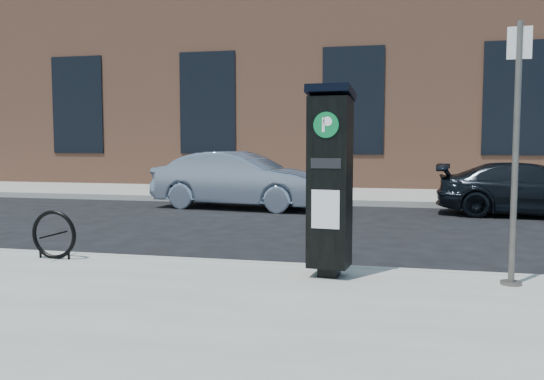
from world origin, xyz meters
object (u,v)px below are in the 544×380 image
(parking_kiosk, at_px, (330,179))
(sign_pole, at_px, (515,156))
(bike_rack, at_px, (54,235))
(car_silver, at_px, (240,180))
(car_dark, at_px, (531,190))

(parking_kiosk, height_order, sign_pole, sign_pole)
(sign_pole, relative_size, bike_rack, 4.29)
(sign_pole, relative_size, car_silver, 0.64)
(sign_pole, distance_m, bike_rack, 5.71)
(sign_pole, height_order, car_dark, sign_pole)
(parking_kiosk, xyz_separation_m, car_silver, (-3.21, 7.41, -0.55))
(bike_rack, relative_size, car_silver, 0.15)
(car_dark, bearing_deg, parking_kiosk, 159.64)
(sign_pole, bearing_deg, car_silver, 129.47)
(sign_pole, distance_m, car_dark, 7.60)
(sign_pole, xyz_separation_m, car_dark, (1.65, 7.36, -0.93))
(parking_kiosk, xyz_separation_m, bike_rack, (-3.65, 0.16, -0.80))
(car_dark, bearing_deg, bike_rack, 140.62)
(parking_kiosk, bearing_deg, sign_pole, 7.27)
(bike_rack, bearing_deg, car_dark, 46.17)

